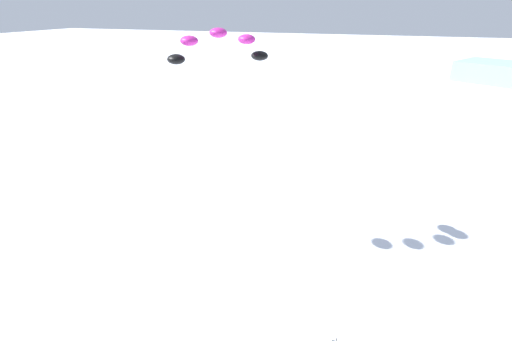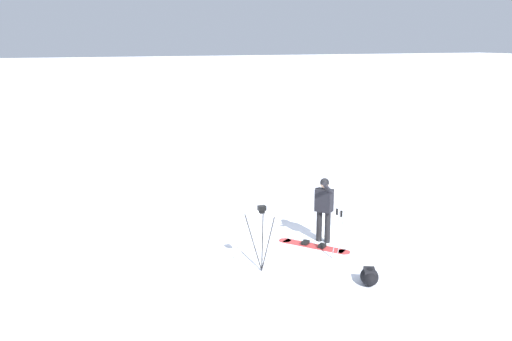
% 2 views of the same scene
% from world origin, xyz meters
% --- Properties ---
extents(traction_kite, '(4.33, 3.63, 1.51)m').
position_xyz_m(traction_kite, '(-8.21, 9.49, 8.75)').
color(traction_kite, black).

